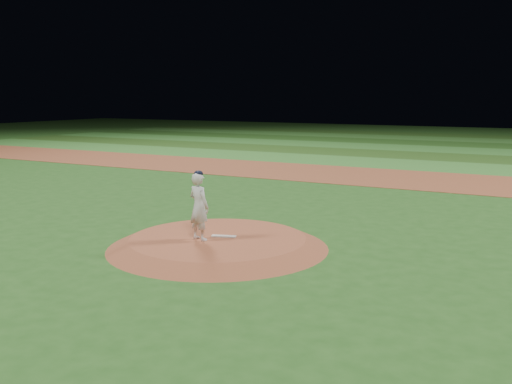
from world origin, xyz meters
TOP-DOWN VIEW (x-y plane):
  - ground at (0.00, 0.00)m, footprint 120.00×120.00m
  - infield_dirt_band at (0.00, 14.00)m, footprint 70.00×6.00m
  - outfield_stripe_0 at (0.00, 19.50)m, footprint 70.00×5.00m
  - outfield_stripe_1 at (0.00, 24.50)m, footprint 70.00×5.00m
  - outfield_stripe_2 at (0.00, 29.50)m, footprint 70.00×5.00m
  - outfield_stripe_3 at (0.00, 34.50)m, footprint 70.00×5.00m
  - outfield_stripe_4 at (0.00, 39.50)m, footprint 70.00×5.00m
  - outfield_stripe_5 at (0.00, 44.50)m, footprint 70.00×5.00m
  - pitchers_mound at (0.00, 0.00)m, footprint 5.50×5.50m
  - pitching_rubber at (0.10, 0.12)m, footprint 0.63×0.34m
  - rosin_bag at (-1.13, 0.77)m, footprint 0.12×0.12m
  - pitcher_on_mound at (-0.27, -0.42)m, footprint 0.69×0.54m

SIDE VIEW (x-z plane):
  - ground at x=0.00m, z-range 0.00..0.00m
  - outfield_stripe_0 at x=0.00m, z-range 0.00..0.02m
  - outfield_stripe_1 at x=0.00m, z-range 0.00..0.02m
  - outfield_stripe_2 at x=0.00m, z-range 0.00..0.02m
  - outfield_stripe_3 at x=0.00m, z-range 0.00..0.02m
  - outfield_stripe_4 at x=0.00m, z-range 0.00..0.02m
  - outfield_stripe_5 at x=0.00m, z-range 0.00..0.02m
  - infield_dirt_band at x=0.00m, z-range 0.00..0.02m
  - pitchers_mound at x=0.00m, z-range 0.00..0.25m
  - pitching_rubber at x=0.10m, z-range 0.25..0.28m
  - rosin_bag at x=-1.13m, z-range 0.25..0.32m
  - pitcher_on_mound at x=-0.27m, z-range 0.24..1.95m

